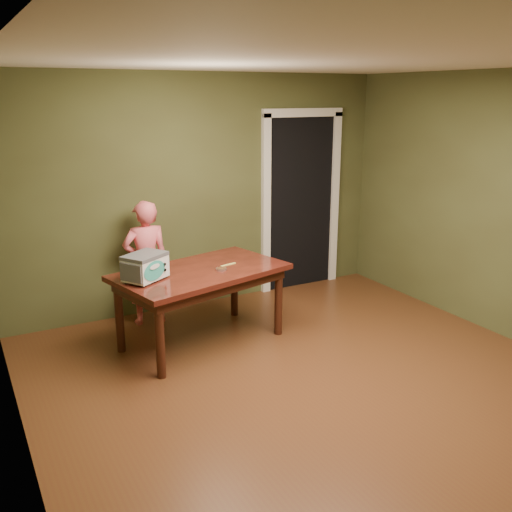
# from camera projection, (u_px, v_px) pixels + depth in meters

# --- Properties ---
(floor) EXTENTS (5.00, 5.00, 0.00)m
(floor) POSITION_uv_depth(u_px,v_px,m) (329.00, 395.00, 4.64)
(floor) COLOR #502D16
(floor) RESTS_ON ground
(room_shell) EXTENTS (4.52, 5.02, 2.61)m
(room_shell) POSITION_uv_depth(u_px,v_px,m) (337.00, 187.00, 4.17)
(room_shell) COLOR #4B532C
(room_shell) RESTS_ON ground
(doorway) EXTENTS (1.10, 0.66, 2.25)m
(doorway) POSITION_uv_depth(u_px,v_px,m) (288.00, 200.00, 7.29)
(doorway) COLOR black
(doorway) RESTS_ON ground
(dining_table) EXTENTS (1.76, 1.24, 0.75)m
(dining_table) POSITION_uv_depth(u_px,v_px,m) (201.00, 280.00, 5.46)
(dining_table) COLOR #35110C
(dining_table) RESTS_ON floor
(toy_oven) EXTENTS (0.46, 0.42, 0.24)m
(toy_oven) POSITION_uv_depth(u_px,v_px,m) (145.00, 266.00, 5.09)
(toy_oven) COLOR #4C4F54
(toy_oven) RESTS_ON dining_table
(baking_pan) EXTENTS (0.10, 0.10, 0.02)m
(baking_pan) POSITION_uv_depth(u_px,v_px,m) (221.00, 269.00, 5.41)
(baking_pan) COLOR silver
(baking_pan) RESTS_ON dining_table
(spatula) EXTENTS (0.18, 0.07, 0.01)m
(spatula) POSITION_uv_depth(u_px,v_px,m) (228.00, 265.00, 5.58)
(spatula) COLOR #CFC35A
(spatula) RESTS_ON dining_table
(child) EXTENTS (0.50, 0.34, 1.32)m
(child) POSITION_uv_depth(u_px,v_px,m) (146.00, 263.00, 5.95)
(child) COLOR #F16370
(child) RESTS_ON floor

